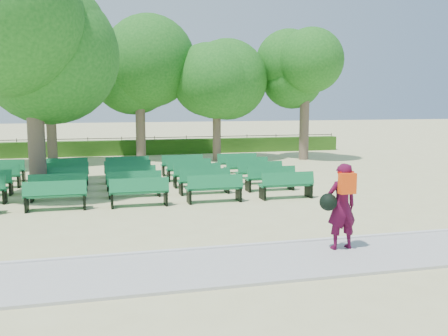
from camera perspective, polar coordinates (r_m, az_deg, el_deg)
name	(u,v)px	position (r m, az deg, el deg)	size (l,w,h in m)	color
ground	(173,198)	(17.11, -5.81, -3.38)	(120.00, 120.00, 0.00)	#C9C485
paving	(229,266)	(10.08, 0.57, -11.14)	(30.00, 2.20, 0.06)	#AFAFAB
curb	(216,248)	(11.13, -0.97, -9.18)	(30.00, 0.12, 0.10)	silver
hedge	(139,147)	(30.84, -9.69, 2.34)	(26.00, 0.70, 0.90)	#2B5716
fence	(139,154)	(31.28, -9.74, 1.59)	(26.00, 0.10, 1.02)	black
tree_line	(145,162)	(26.93, -8.98, 0.63)	(21.80, 6.80, 7.04)	#20661C
bench_array	(131,187)	(18.89, -10.56, -2.13)	(1.83, 0.58, 1.15)	#13713D
tree_among	(32,45)	(18.42, -21.13, 12.97)	(5.51, 5.51, 7.64)	brown
person	(341,205)	(11.12, 13.21, -4.15)	(0.90, 0.55, 1.89)	#450925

